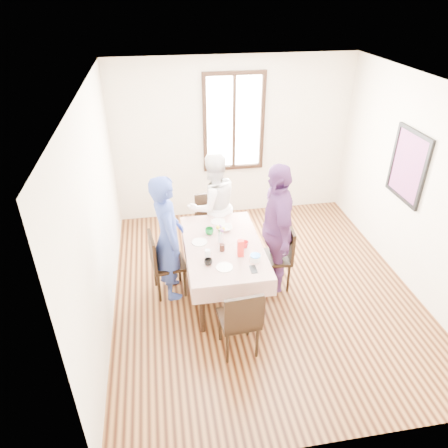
# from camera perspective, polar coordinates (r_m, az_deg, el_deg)

# --- Properties ---
(ground) EXTENTS (4.50, 4.50, 0.00)m
(ground) POSITION_cam_1_polar(r_m,az_deg,el_deg) (5.78, 5.34, -8.81)
(ground) COLOR black
(ground) RESTS_ON ground
(back_wall) EXTENTS (4.00, 0.00, 4.00)m
(back_wall) POSITION_cam_1_polar(r_m,az_deg,el_deg) (7.04, 1.30, 11.56)
(back_wall) COLOR beige
(back_wall) RESTS_ON ground
(right_wall) EXTENTS (0.00, 4.50, 4.50)m
(right_wall) POSITION_cam_1_polar(r_m,az_deg,el_deg) (5.86, 25.37, 4.36)
(right_wall) COLOR beige
(right_wall) RESTS_ON ground
(window_frame) EXTENTS (1.02, 0.06, 1.62)m
(window_frame) POSITION_cam_1_polar(r_m,az_deg,el_deg) (6.93, 1.36, 13.84)
(window_frame) COLOR black
(window_frame) RESTS_ON back_wall
(window_pane) EXTENTS (0.90, 0.02, 1.50)m
(window_pane) POSITION_cam_1_polar(r_m,az_deg,el_deg) (6.94, 1.34, 13.87)
(window_pane) COLOR white
(window_pane) RESTS_ON back_wall
(art_poster) EXTENTS (0.04, 0.76, 0.96)m
(art_poster) POSITION_cam_1_polar(r_m,az_deg,el_deg) (6.00, 24.15, 7.34)
(art_poster) COLOR red
(art_poster) RESTS_ON right_wall
(dining_table) EXTENTS (0.85, 1.47, 0.75)m
(dining_table) POSITION_cam_1_polar(r_m,az_deg,el_deg) (5.47, -0.09, -6.27)
(dining_table) COLOR black
(dining_table) RESTS_ON ground
(tablecloth) EXTENTS (0.97, 1.59, 0.01)m
(tablecloth) POSITION_cam_1_polar(r_m,az_deg,el_deg) (5.25, -0.09, -2.95)
(tablecloth) COLOR #5A1107
(tablecloth) RESTS_ON dining_table
(chair_left) EXTENTS (0.47, 0.47, 0.91)m
(chair_left) POSITION_cam_1_polar(r_m,az_deg,el_deg) (5.48, -7.69, -5.44)
(chair_left) COLOR black
(chair_left) RESTS_ON ground
(chair_right) EXTENTS (0.46, 0.46, 0.91)m
(chair_right) POSITION_cam_1_polar(r_m,az_deg,el_deg) (5.59, 7.04, -4.56)
(chair_right) COLOR black
(chair_right) RESTS_ON ground
(chair_far) EXTENTS (0.49, 0.49, 0.91)m
(chair_far) POSITION_cam_1_polar(r_m,az_deg,el_deg) (6.25, -1.62, -0.15)
(chair_far) COLOR black
(chair_far) RESTS_ON ground
(chair_near) EXTENTS (0.45, 0.45, 0.91)m
(chair_near) POSITION_cam_1_polar(r_m,az_deg,el_deg) (4.66, 2.03, -12.91)
(chair_near) COLOR black
(chair_near) RESTS_ON ground
(person_left) EXTENTS (0.48, 0.67, 1.71)m
(person_left) POSITION_cam_1_polar(r_m,az_deg,el_deg) (5.26, -7.78, -1.92)
(person_left) COLOR navy
(person_left) RESTS_ON ground
(person_far) EXTENTS (0.94, 0.83, 1.62)m
(person_far) POSITION_cam_1_polar(r_m,az_deg,el_deg) (6.06, -1.65, 2.62)
(person_far) COLOR white
(person_far) RESTS_ON ground
(person_right) EXTENTS (0.52, 1.09, 1.81)m
(person_right) POSITION_cam_1_polar(r_m,az_deg,el_deg) (5.34, 7.14, -0.67)
(person_right) COLOR #5C2F67
(person_right) RESTS_ON ground
(mug_black) EXTENTS (0.13, 0.13, 0.08)m
(mug_black) POSITION_cam_1_polar(r_m,az_deg,el_deg) (4.88, -2.19, -5.28)
(mug_black) COLOR black
(mug_black) RESTS_ON tablecloth
(mug_flag) EXTENTS (0.13, 0.13, 0.09)m
(mug_flag) POSITION_cam_1_polar(r_m,az_deg,el_deg) (5.18, 2.92, -2.84)
(mug_flag) COLOR red
(mug_flag) RESTS_ON tablecloth
(mug_green) EXTENTS (0.14, 0.14, 0.09)m
(mug_green) POSITION_cam_1_polar(r_m,az_deg,el_deg) (5.44, -2.04, -0.99)
(mug_green) COLOR #0C7226
(mug_green) RESTS_ON tablecloth
(serving_bowl) EXTENTS (0.20, 0.20, 0.05)m
(serving_bowl) POSITION_cam_1_polar(r_m,az_deg,el_deg) (5.54, 0.10, -0.58)
(serving_bowl) COLOR white
(serving_bowl) RESTS_ON tablecloth
(juice_carton) EXTENTS (0.07, 0.07, 0.22)m
(juice_carton) POSITION_cam_1_polar(r_m,az_deg,el_deg) (4.99, 2.30, -3.37)
(juice_carton) COLOR red
(juice_carton) RESTS_ON tablecloth
(butter_tub) EXTENTS (0.13, 0.13, 0.07)m
(butter_tub) POSITION_cam_1_polar(r_m,az_deg,el_deg) (4.96, 4.34, -4.73)
(butter_tub) COLOR white
(butter_tub) RESTS_ON tablecloth
(jam_jar) EXTENTS (0.07, 0.07, 0.09)m
(jam_jar) POSITION_cam_1_polar(r_m,az_deg,el_deg) (5.11, -0.25, -3.29)
(jam_jar) COLOR black
(jam_jar) RESTS_ON tablecloth
(drinking_glass) EXTENTS (0.07, 0.07, 0.10)m
(drinking_glass) POSITION_cam_1_polar(r_m,az_deg,el_deg) (5.00, -2.28, -4.08)
(drinking_glass) COLOR silver
(drinking_glass) RESTS_ON tablecloth
(smartphone) EXTENTS (0.08, 0.15, 0.01)m
(smartphone) POSITION_cam_1_polar(r_m,az_deg,el_deg) (4.83, 4.08, -6.26)
(smartphone) COLOR black
(smartphone) RESTS_ON tablecloth
(flower_vase) EXTENTS (0.06, 0.06, 0.12)m
(flower_vase) POSITION_cam_1_polar(r_m,az_deg,el_deg) (5.27, -0.49, -1.88)
(flower_vase) COLOR silver
(flower_vase) RESTS_ON tablecloth
(plate_left) EXTENTS (0.20, 0.20, 0.01)m
(plate_left) POSITION_cam_1_polar(r_m,az_deg,el_deg) (5.29, -3.41, -2.52)
(plate_left) COLOR white
(plate_left) RESTS_ON tablecloth
(plate_far) EXTENTS (0.20, 0.20, 0.01)m
(plate_far) POSITION_cam_1_polar(r_m,az_deg,el_deg) (5.72, -0.82, 0.32)
(plate_far) COLOR white
(plate_far) RESTS_ON tablecloth
(plate_near) EXTENTS (0.20, 0.20, 0.01)m
(plate_near) POSITION_cam_1_polar(r_m,az_deg,el_deg) (4.84, 0.05, -6.02)
(plate_near) COLOR white
(plate_near) RESTS_ON tablecloth
(butter_lid) EXTENTS (0.12, 0.12, 0.01)m
(butter_lid) POSITION_cam_1_polar(r_m,az_deg,el_deg) (4.94, 4.36, -4.36)
(butter_lid) COLOR blue
(butter_lid) RESTS_ON butter_tub
(flower_bunch) EXTENTS (0.09, 0.09, 0.10)m
(flower_bunch) POSITION_cam_1_polar(r_m,az_deg,el_deg) (5.21, -0.50, -0.84)
(flower_bunch) COLOR yellow
(flower_bunch) RESTS_ON flower_vase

